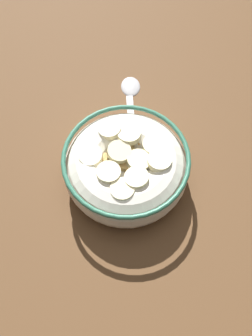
# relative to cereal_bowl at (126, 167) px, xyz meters

# --- Properties ---
(ground_plane) EXTENTS (0.92, 0.92, 0.02)m
(ground_plane) POSITION_rel_cereal_bowl_xyz_m (-0.00, -0.00, -0.04)
(ground_plane) COLOR brown
(cereal_bowl) EXTENTS (0.16, 0.16, 0.06)m
(cereal_bowl) POSITION_rel_cereal_bowl_xyz_m (0.00, 0.00, 0.00)
(cereal_bowl) COLOR silver
(cereal_bowl) RESTS_ON ground_plane
(spoon) EXTENTS (0.04, 0.15, 0.01)m
(spoon) POSITION_rel_cereal_bowl_xyz_m (-0.01, 0.13, -0.03)
(spoon) COLOR #B7B7BC
(spoon) RESTS_ON ground_plane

